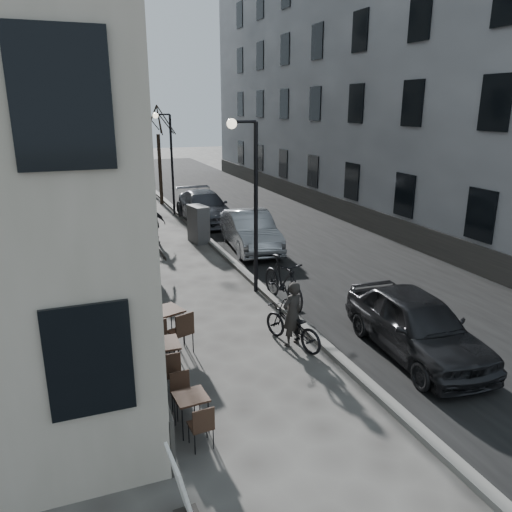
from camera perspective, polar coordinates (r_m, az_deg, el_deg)
ground at (r=10.41m, az=12.16°, el=-15.03°), size 120.00×120.00×0.00m
road at (r=25.53m, az=0.14°, el=4.58°), size 7.30×60.00×0.00m
kerb at (r=24.49m, az=-7.89°, el=4.03°), size 0.25×60.00×0.12m
building_left at (r=23.97m, az=-24.74°, el=21.59°), size 4.00×35.00×16.00m
building_right at (r=28.02m, az=11.46°, el=21.81°), size 4.00×35.00×16.00m
streetlamp_near at (r=14.36m, az=-0.66°, el=7.75°), size 0.90×0.28×5.09m
streetlamp_far at (r=25.88m, az=-10.01°, el=11.58°), size 0.90×0.28×5.09m
tree_near at (r=28.75m, az=-11.21°, el=15.02°), size 2.40×2.40×5.70m
tree_far at (r=34.68m, az=-12.99°, el=15.18°), size 2.40×2.40×5.70m
bistro_set_a at (r=9.07m, az=-7.41°, el=-16.96°), size 0.59×1.37×0.79m
bistro_set_b at (r=10.53m, az=-10.61°, el=-11.33°), size 0.71×1.69×0.99m
bistro_set_c at (r=12.06m, az=-10.17°, el=-7.49°), size 0.99×1.76×1.00m
sign_board at (r=7.34m, az=-8.13°, el=-25.84°), size 0.43×0.70×1.17m
utility_cabinet at (r=20.61m, az=-6.60°, el=3.64°), size 0.75×1.10×1.52m
bicycle at (r=11.80m, az=4.14°, el=-7.99°), size 1.19×1.94×0.96m
cyclist_rider at (r=11.68m, az=4.17°, el=-6.63°), size 0.66×0.54×1.57m
pedestrian_near at (r=14.31m, az=-13.88°, el=-2.31°), size 0.91×0.75×1.71m
pedestrian_mid at (r=16.51m, az=-11.86°, el=0.11°), size 1.07×0.71×1.56m
pedestrian_far at (r=20.64m, az=-11.63°, el=3.59°), size 0.97×0.44×1.63m
car_near at (r=11.85m, az=17.86°, el=-7.44°), size 1.99×4.34×1.44m
car_mid at (r=19.49m, az=-0.67°, el=2.93°), size 2.00×4.62×1.48m
car_far at (r=24.25m, az=-5.94°, el=5.58°), size 2.10×5.03×1.45m
moped at (r=14.05m, az=3.12°, el=-2.92°), size 0.80×2.32×1.37m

